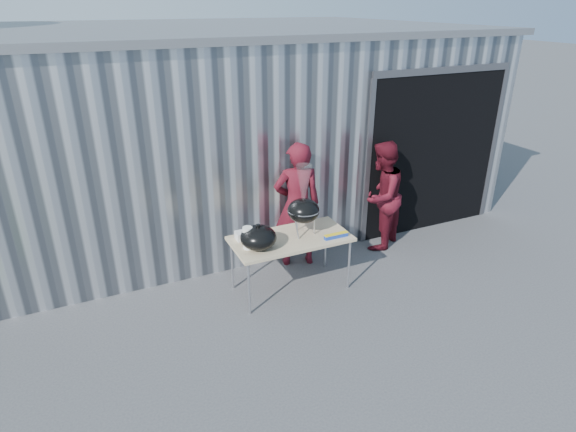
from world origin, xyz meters
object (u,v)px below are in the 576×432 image
person_cook (297,205)px  person_bystander (381,196)px  folding_table (291,240)px  kettle_grill (304,204)px

person_cook → person_bystander: 1.36m
folding_table → person_bystander: person_bystander is taller
kettle_grill → person_cook: size_ratio=0.52×
folding_table → kettle_grill: kettle_grill is taller
folding_table → kettle_grill: (0.18, 0.01, 0.46)m
person_bystander → person_cook: bearing=-35.3°
kettle_grill → folding_table: bearing=-176.3°
kettle_grill → person_bystander: kettle_grill is taller
kettle_grill → person_cook: bearing=71.6°
folding_table → person_bystander: bearing=17.4°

